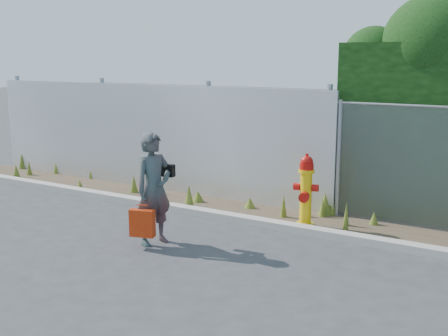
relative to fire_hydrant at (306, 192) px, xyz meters
name	(u,v)px	position (x,y,z in m)	size (l,w,h in m)	color
ground	(191,256)	(-0.82, -2.12, -0.60)	(80.00, 80.00, 0.00)	#363638
curb	(252,221)	(-0.82, -0.32, -0.54)	(16.00, 0.22, 0.12)	#A29B93
weed_strip	(282,210)	(-0.58, 0.37, -0.48)	(16.00, 1.35, 0.49)	#443527
corrugated_fence	(144,137)	(-4.07, 0.89, 0.51)	(8.50, 0.21, 2.30)	silver
fire_hydrant	(306,192)	(0.00, 0.00, 0.00)	(0.41, 0.37, 1.23)	yellow
woman	(154,189)	(-1.61, -1.93, 0.25)	(0.61, 0.40, 1.68)	#106A65
red_tote_bag	(142,223)	(-1.61, -2.21, -0.21)	(0.37, 0.13, 0.48)	#BA1D0A
black_shoulder_bag	(167,170)	(-1.56, -1.67, 0.49)	(0.25, 0.10, 0.19)	black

